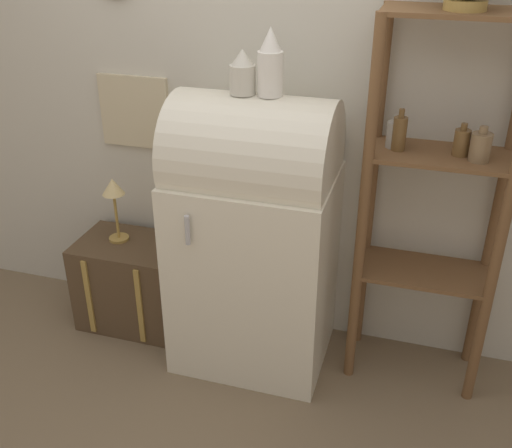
% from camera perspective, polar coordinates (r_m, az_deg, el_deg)
% --- Properties ---
extents(ground_plane, '(12.00, 12.00, 0.00)m').
position_cam_1_polar(ground_plane, '(3.20, -1.47, -14.51)').
color(ground_plane, '#7A664C').
extents(wall_back, '(7.00, 0.09, 2.70)m').
position_cam_1_polar(wall_back, '(3.03, 1.60, 12.36)').
color(wall_back, beige).
rests_on(wall_back, ground_plane).
extents(refrigerator, '(0.77, 0.65, 1.43)m').
position_cam_1_polar(refrigerator, '(2.96, -0.18, -0.88)').
color(refrigerator, silver).
rests_on(refrigerator, ground_plane).
extents(suitcase_trunk, '(0.56, 0.41, 0.52)m').
position_cam_1_polar(suitcase_trunk, '(3.52, -11.77, -5.43)').
color(suitcase_trunk, brown).
rests_on(suitcase_trunk, ground_plane).
extents(shelf_unit, '(0.64, 0.35, 1.81)m').
position_cam_1_polar(shelf_unit, '(2.83, 16.67, 3.42)').
color(shelf_unit, brown).
rests_on(shelf_unit, ground_plane).
extents(vase_left, '(0.11, 0.11, 0.20)m').
position_cam_1_polar(vase_left, '(2.69, -1.30, 14.16)').
color(vase_left, beige).
rests_on(vase_left, refrigerator).
extents(vase_center, '(0.11, 0.11, 0.29)m').
position_cam_1_polar(vase_center, '(2.66, 1.37, 14.97)').
color(vase_center, white).
rests_on(vase_center, refrigerator).
extents(desk_lamp, '(0.12, 0.12, 0.37)m').
position_cam_1_polar(desk_lamp, '(3.31, -13.40, 2.77)').
color(desk_lamp, '#AD8942').
rests_on(desk_lamp, suitcase_trunk).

